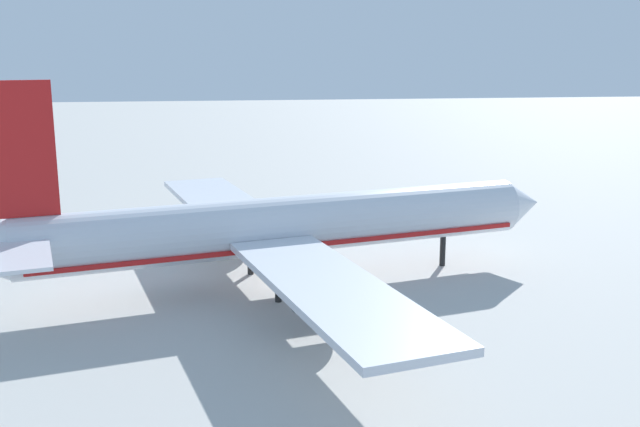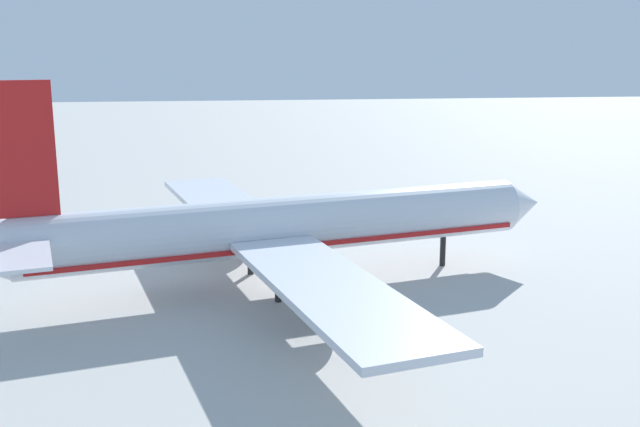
% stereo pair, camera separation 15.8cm
% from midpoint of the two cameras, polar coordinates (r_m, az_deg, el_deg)
% --- Properties ---
extents(ground_plane, '(600.00, 600.00, 0.00)m').
position_cam_midpoint_polar(ground_plane, '(83.61, -2.54, -5.46)').
color(ground_plane, '#B2B2AD').
extents(airliner, '(67.93, 71.97, 23.04)m').
position_cam_midpoint_polar(airliner, '(81.41, -3.48, -1.08)').
color(airliner, silver).
rests_on(airliner, ground).
extents(baggage_cart_0, '(1.61, 3.53, 0.40)m').
position_cam_midpoint_polar(baggage_cart_0, '(128.79, -6.41, 1.06)').
color(baggage_cart_0, '#595B60').
rests_on(baggage_cart_0, ground).
extents(traffic_cone_0, '(0.36, 0.36, 0.55)m').
position_cam_midpoint_polar(traffic_cone_0, '(119.08, 10.82, -0.04)').
color(traffic_cone_0, orange).
rests_on(traffic_cone_0, ground).
extents(traffic_cone_2, '(0.36, 0.36, 0.55)m').
position_cam_midpoint_polar(traffic_cone_2, '(119.44, -22.79, -0.78)').
color(traffic_cone_2, orange).
rests_on(traffic_cone_2, ground).
extents(traffic_cone_3, '(0.36, 0.36, 0.55)m').
position_cam_midpoint_polar(traffic_cone_3, '(118.06, -15.39, -0.38)').
color(traffic_cone_3, orange).
rests_on(traffic_cone_3, ground).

